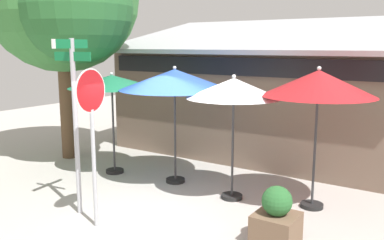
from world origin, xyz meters
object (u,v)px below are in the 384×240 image
Objects in this scene: patio_umbrella_ivory_right at (234,89)px; patio_umbrella_crimson_far_right at (318,84)px; sidewalk_planter at (276,219)px; patio_umbrella_forest_green_left at (112,83)px; street_sign_post at (75,111)px; patio_umbrella_royal_blue_center at (175,80)px; stop_sign at (92,119)px.

patio_umbrella_crimson_far_right reaches higher than patio_umbrella_ivory_right.
patio_umbrella_crimson_far_right reaches higher than sidewalk_planter.
street_sign_post is at bearing -60.91° from patio_umbrella_forest_green_left.
sidewalk_planter is at bearing -41.68° from patio_umbrella_ivory_right.
sidewalk_planter is (3.12, -1.56, -1.97)m from patio_umbrella_royal_blue_center.
stop_sign is 2.87m from patio_umbrella_ivory_right.
stop_sign is at bearing -134.65° from patio_umbrella_crimson_far_right.
sidewalk_planter is (-0.02, -1.80, -2.02)m from patio_umbrella_crimson_far_right.
patio_umbrella_crimson_far_right is (1.54, 0.44, 0.15)m from patio_umbrella_ivory_right.
street_sign_post reaches higher than patio_umbrella_royal_blue_center.
patio_umbrella_crimson_far_right reaches higher than patio_umbrella_forest_green_left.
patio_umbrella_ivory_right reaches higher than sidewalk_planter.
street_sign_post is 4.52m from patio_umbrella_crimson_far_right.
patio_umbrella_forest_green_left is 3.28m from patio_umbrella_ivory_right.
patio_umbrella_forest_green_left is (-1.92, 2.45, 0.33)m from stop_sign.
patio_umbrella_ivory_right is (1.59, -0.20, -0.10)m from patio_umbrella_royal_blue_center.
patio_umbrella_forest_green_left is 0.93× the size of patio_umbrella_royal_blue_center.
patio_umbrella_ivory_right is 1.61m from patio_umbrella_crimson_far_right.
patio_umbrella_ivory_right is 2.77m from sidewalk_planter.
stop_sign is 1.07× the size of patio_umbrella_ivory_right.
stop_sign is (0.69, -0.23, -0.05)m from street_sign_post.
patio_umbrella_royal_blue_center is at bearing 172.75° from patio_umbrella_ivory_right.
patio_umbrella_forest_green_left is at bearing 128.16° from stop_sign.
street_sign_post reaches higher than patio_umbrella_ivory_right.
patio_umbrella_ivory_right is at bearing 61.44° from stop_sign.
street_sign_post is 1.21× the size of patio_umbrella_royal_blue_center.
stop_sign is 1.00× the size of patio_umbrella_crimson_far_right.
stop_sign is at bearing -85.05° from patio_umbrella_royal_blue_center.
street_sign_post is at bearing -143.05° from patio_umbrella_crimson_far_right.
street_sign_post is 2.55m from patio_umbrella_forest_green_left.
patio_umbrella_crimson_far_right is at bearing 89.49° from sidewalk_planter.
patio_umbrella_royal_blue_center is (0.46, 2.47, 0.41)m from street_sign_post.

